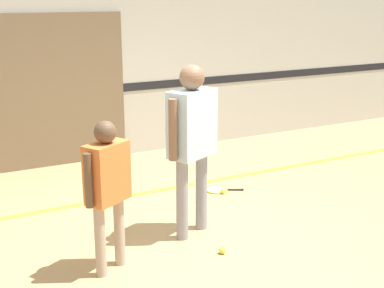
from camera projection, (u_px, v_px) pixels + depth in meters
ground_plane at (196, 239)px, 5.30m from camera, size 16.00×16.00×0.00m
wall_back at (92, 50)px, 7.51m from camera, size 16.00×0.07×3.20m
wall_panel at (22, 94)px, 7.15m from camera, size 2.86×0.05×2.11m
floor_stripe at (141, 193)px, 6.51m from camera, size 14.40×0.10×0.01m
person_instructor at (192, 132)px, 5.16m from camera, size 0.60×0.44×1.71m
person_student_left at (107, 180)px, 4.50m from camera, size 0.46×0.36×1.35m
racket_spare_on_floor at (218, 190)px, 6.62m from camera, size 0.49×0.38×0.03m
tennis_ball_near_instructor at (222, 250)px, 5.00m from camera, size 0.07×0.07×0.07m
tennis_ball_by_spare_racket at (223, 191)px, 6.50m from camera, size 0.07×0.07×0.07m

